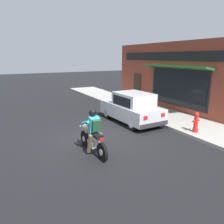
% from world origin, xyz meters
% --- Properties ---
extents(ground_plane, '(80.00, 80.00, 0.00)m').
position_xyz_m(ground_plane, '(0.00, 0.00, 0.00)').
color(ground_plane, black).
extents(sidewalk_curb, '(2.60, 22.00, 0.14)m').
position_xyz_m(sidewalk_curb, '(4.72, 3.00, 0.07)').
color(sidewalk_curb, '#9E9B93').
rests_on(sidewalk_curb, ground).
extents(storefront_building, '(1.25, 10.22, 4.20)m').
position_xyz_m(storefront_building, '(6.25, 2.81, 2.11)').
color(storefront_building, brown).
rests_on(storefront_building, ground).
extents(motorcycle_with_rider, '(0.56, 2.02, 1.62)m').
position_xyz_m(motorcycle_with_rider, '(-0.75, -1.32, 0.68)').
color(motorcycle_with_rider, black).
rests_on(motorcycle_with_rider, ground).
extents(car_hatchback, '(1.74, 3.82, 1.57)m').
position_xyz_m(car_hatchback, '(2.51, 1.20, 0.77)').
color(car_hatchback, black).
rests_on(car_hatchback, ground).
extents(fire_hydrant, '(0.36, 0.24, 0.88)m').
position_xyz_m(fire_hydrant, '(3.89, -1.75, 0.57)').
color(fire_hydrant, red).
rests_on(fire_hydrant, sidewalk_curb).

